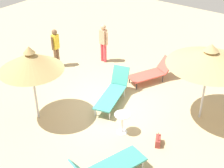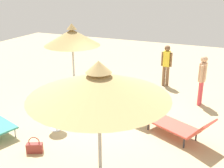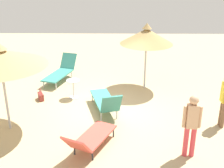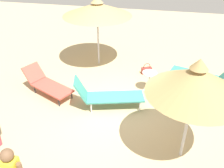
{
  "view_description": "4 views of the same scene",
  "coord_description": "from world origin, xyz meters",
  "px_view_note": "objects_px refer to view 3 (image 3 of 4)",
  "views": [
    {
      "loc": [
        5.94,
        -7.64,
        6.76
      ],
      "look_at": [
        0.24,
        0.03,
        0.92
      ],
      "focal_mm": 52.18,
      "sensor_mm": 36.0,
      "label": 1
    },
    {
      "loc": [
        7.27,
        3.42,
        4.01
      ],
      "look_at": [
        0.07,
        0.24,
        1.14
      ],
      "focal_mm": 44.73,
      "sensor_mm": 36.0,
      "label": 2
    },
    {
      "loc": [
        -0.23,
        9.03,
        4.68
      ],
      "look_at": [
        -0.1,
        0.34,
        1.1
      ],
      "focal_mm": 46.64,
      "sensor_mm": 36.0,
      "label": 3
    },
    {
      "loc": [
        -5.82,
        -1.22,
        4.66
      ],
      "look_at": [
        -0.56,
        -0.07,
        1.31
      ],
      "focal_mm": 38.72,
      "sensor_mm": 36.0,
      "label": 4
    }
  ],
  "objects_px": {
    "lounge_chair_far_right": "(106,101)",
    "parasol_umbrella_near_left": "(0,58)",
    "parasol_umbrella_front": "(147,36)",
    "lounge_chair_edge": "(90,138)",
    "person_standing_center": "(192,122)",
    "side_table_round": "(73,86)",
    "handbag": "(41,96)",
    "lounge_chair_back": "(61,71)"
  },
  "relations": [
    {
      "from": "lounge_chair_edge",
      "to": "lounge_chair_far_right",
      "type": "xyz_separation_m",
      "value": [
        -0.35,
        -2.14,
        0.08
      ]
    },
    {
      "from": "lounge_chair_back",
      "to": "side_table_round",
      "type": "bearing_deg",
      "value": 113.26
    },
    {
      "from": "parasol_umbrella_near_left",
      "to": "parasol_umbrella_front",
      "type": "distance_m",
      "value": 5.51
    },
    {
      "from": "lounge_chair_back",
      "to": "person_standing_center",
      "type": "height_order",
      "value": "person_standing_center"
    },
    {
      "from": "parasol_umbrella_front",
      "to": "parasol_umbrella_near_left",
      "type": "bearing_deg",
      "value": 36.52
    },
    {
      "from": "lounge_chair_back",
      "to": "side_table_round",
      "type": "relative_size",
      "value": 3.09
    },
    {
      "from": "person_standing_center",
      "to": "side_table_round",
      "type": "xyz_separation_m",
      "value": [
        3.51,
        -3.56,
        -0.53
      ]
    },
    {
      "from": "parasol_umbrella_near_left",
      "to": "lounge_chair_back",
      "type": "relative_size",
      "value": 1.24
    },
    {
      "from": "person_standing_center",
      "to": "parasol_umbrella_near_left",
      "type": "bearing_deg",
      "value": -14.32
    },
    {
      "from": "lounge_chair_edge",
      "to": "lounge_chair_back",
      "type": "height_order",
      "value": "lounge_chair_back"
    },
    {
      "from": "parasol_umbrella_front",
      "to": "lounge_chair_back",
      "type": "height_order",
      "value": "parasol_umbrella_front"
    },
    {
      "from": "lounge_chair_back",
      "to": "handbag",
      "type": "height_order",
      "value": "lounge_chair_back"
    },
    {
      "from": "lounge_chair_back",
      "to": "person_standing_center",
      "type": "bearing_deg",
      "value": 128.55
    },
    {
      "from": "parasol_umbrella_front",
      "to": "side_table_round",
      "type": "xyz_separation_m",
      "value": [
        2.76,
        1.04,
        -1.66
      ]
    },
    {
      "from": "parasol_umbrella_near_left",
      "to": "lounge_chair_back",
      "type": "xyz_separation_m",
      "value": [
        -0.88,
        -4.06,
        -1.85
      ]
    },
    {
      "from": "parasol_umbrella_near_left",
      "to": "lounge_chair_edge",
      "type": "relative_size",
      "value": 1.38
    },
    {
      "from": "parasol_umbrella_front",
      "to": "person_standing_center",
      "type": "distance_m",
      "value": 4.79
    },
    {
      "from": "parasol_umbrella_front",
      "to": "handbag",
      "type": "distance_m",
      "value": 4.6
    },
    {
      "from": "parasol_umbrella_front",
      "to": "side_table_round",
      "type": "bearing_deg",
      "value": 20.58
    },
    {
      "from": "parasol_umbrella_near_left",
      "to": "parasol_umbrella_front",
      "type": "bearing_deg",
      "value": -143.48
    },
    {
      "from": "parasol_umbrella_near_left",
      "to": "side_table_round",
      "type": "xyz_separation_m",
      "value": [
        -1.66,
        -2.24,
        -1.79
      ]
    },
    {
      "from": "lounge_chair_edge",
      "to": "handbag",
      "type": "bearing_deg",
      "value": -56.44
    },
    {
      "from": "lounge_chair_far_right",
      "to": "parasol_umbrella_near_left",
      "type": "bearing_deg",
      "value": 19.13
    },
    {
      "from": "lounge_chair_edge",
      "to": "person_standing_center",
      "type": "distance_m",
      "value": 2.68
    },
    {
      "from": "parasol_umbrella_front",
      "to": "lounge_chair_edge",
      "type": "height_order",
      "value": "parasol_umbrella_front"
    },
    {
      "from": "lounge_chair_edge",
      "to": "handbag",
      "type": "height_order",
      "value": "lounge_chair_edge"
    },
    {
      "from": "parasol_umbrella_near_left",
      "to": "handbag",
      "type": "height_order",
      "value": "parasol_umbrella_near_left"
    },
    {
      "from": "parasol_umbrella_front",
      "to": "handbag",
      "type": "xyz_separation_m",
      "value": [
        3.96,
        1.22,
        -1.99
      ]
    },
    {
      "from": "lounge_chair_edge",
      "to": "parasol_umbrella_front",
      "type": "bearing_deg",
      "value": -112.85
    },
    {
      "from": "parasol_umbrella_near_left",
      "to": "person_standing_center",
      "type": "relative_size",
      "value": 1.56
    },
    {
      "from": "parasol_umbrella_front",
      "to": "lounge_chair_edge",
      "type": "xyz_separation_m",
      "value": [
        1.85,
        4.4,
        -1.75
      ]
    },
    {
      "from": "lounge_chair_far_right",
      "to": "lounge_chair_back",
      "type": "distance_m",
      "value": 3.67
    },
    {
      "from": "lounge_chair_edge",
      "to": "person_standing_center",
      "type": "bearing_deg",
      "value": 175.75
    },
    {
      "from": "parasol_umbrella_near_left",
      "to": "handbag",
      "type": "xyz_separation_m",
      "value": [
        -0.46,
        -2.05,
        -2.13
      ]
    },
    {
      "from": "parasol_umbrella_front",
      "to": "lounge_chair_back",
      "type": "bearing_deg",
      "value": -12.56
    },
    {
      "from": "handbag",
      "to": "person_standing_center",
      "type": "bearing_deg",
      "value": 144.4
    },
    {
      "from": "handbag",
      "to": "lounge_chair_back",
      "type": "bearing_deg",
      "value": -101.84
    },
    {
      "from": "person_standing_center",
      "to": "handbag",
      "type": "xyz_separation_m",
      "value": [
        4.71,
        -3.37,
        -0.86
      ]
    },
    {
      "from": "side_table_round",
      "to": "lounge_chair_back",
      "type": "bearing_deg",
      "value": -66.74
    },
    {
      "from": "side_table_round",
      "to": "parasol_umbrella_near_left",
      "type": "bearing_deg",
      "value": 53.38
    },
    {
      "from": "parasol_umbrella_near_left",
      "to": "side_table_round",
      "type": "relative_size",
      "value": 3.82
    },
    {
      "from": "person_standing_center",
      "to": "side_table_round",
      "type": "relative_size",
      "value": 2.45
    }
  ]
}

